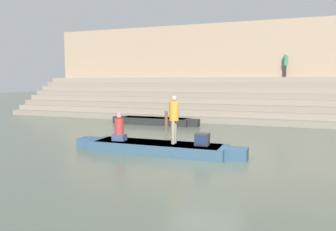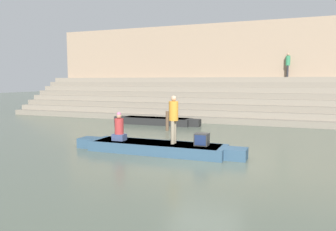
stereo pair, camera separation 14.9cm
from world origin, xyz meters
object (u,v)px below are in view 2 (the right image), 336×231
Objects in this scene: tv_set at (202,139)px; moored_boat_shore at (156,121)px; person_rowing at (119,129)px; person_on_steps at (288,63)px; person_standing at (174,116)px; mooring_post at (167,121)px; rowboat_main at (157,147)px.

moored_boat_shore is at bearing 128.47° from tv_set.
person_rowing is 0.65× the size of person_on_steps.
tv_set is (1.06, 0.03, -0.80)m from person_standing.
person_standing is 8.35m from moored_boat_shore.
mooring_post reaches higher than tv_set.
person_rowing reaches higher than rowboat_main.
rowboat_main is at bearing 10.31° from person_rowing.
mooring_post is (1.53, -2.08, 0.30)m from moored_boat_shore.
moored_boat_shore is at bearing 126.29° from mooring_post.
person_rowing is 5.41m from mooring_post.
person_standing reaches higher than mooring_post.
person_on_steps reaches higher than mooring_post.
mooring_post is at bearing 108.29° from person_on_steps.
mooring_post is (-1.61, 5.32, 0.32)m from rowboat_main.
rowboat_main is 6.32× the size of mooring_post.
tv_set is (3.25, 0.16, -0.23)m from person_rowing.
person_rowing is (-1.53, -0.08, 0.62)m from rowboat_main.
tv_set is 8.79m from moored_boat_shore.
person_on_steps is at bearing 84.57° from tv_set.
person_on_steps reaches higher than tv_set.
person_standing is (0.65, 0.05, 1.19)m from rowboat_main.
person_on_steps reaches higher than person_rowing.
person_standing is at bearing -66.74° from mooring_post.
person_standing reaches higher than tv_set.
person_on_steps is at bearing 56.39° from mooring_post.
person_on_steps reaches higher than person_standing.
person_standing is 0.31× the size of moored_boat_shore.
mooring_post is at bearing 127.33° from tv_set.
rowboat_main is 13.70× the size of tv_set.
moored_boat_shore is 5.33× the size of mooring_post.
moored_boat_shore is at bearing 109.31° from person_rowing.
rowboat_main is 8.04m from moored_boat_shore.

